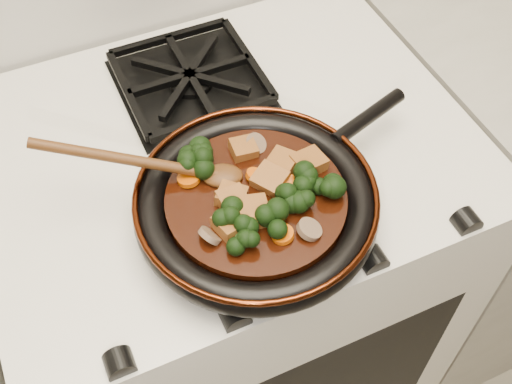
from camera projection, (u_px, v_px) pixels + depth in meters
name	position (u px, v px, depth m)	size (l,w,h in m)	color
stove	(232.00, 286.00, 1.34)	(0.76, 0.60, 0.90)	silver
burner_grate_front	(261.00, 204.00, 0.90)	(0.23, 0.23, 0.03)	black
burner_grate_back	(190.00, 79.00, 1.05)	(0.23, 0.23, 0.03)	black
skillet	(257.00, 203.00, 0.86)	(0.45, 0.33, 0.05)	black
braising_sauce	(256.00, 202.00, 0.86)	(0.24, 0.24, 0.02)	black
tofu_cube_0	(283.00, 163.00, 0.88)	(0.04, 0.04, 0.02)	brown
tofu_cube_1	(309.00, 163.00, 0.87)	(0.04, 0.04, 0.02)	brown
tofu_cube_2	(233.00, 202.00, 0.83)	(0.04, 0.04, 0.02)	brown
tofu_cube_3	(270.00, 180.00, 0.86)	(0.04, 0.04, 0.02)	brown
tofu_cube_4	(230.00, 225.00, 0.81)	(0.04, 0.03, 0.02)	brown
tofu_cube_5	(251.00, 213.00, 0.82)	(0.04, 0.04, 0.02)	brown
tofu_cube_6	(243.00, 149.00, 0.89)	(0.03, 0.03, 0.02)	brown
tofu_cube_7	(231.00, 196.00, 0.84)	(0.03, 0.04, 0.02)	brown
broccoli_floret_0	(294.00, 201.00, 0.83)	(0.06, 0.06, 0.05)	black
broccoli_floret_1	(201.00, 158.00, 0.88)	(0.06, 0.06, 0.05)	black
broccoli_floret_2	(227.00, 221.00, 0.81)	(0.06, 0.06, 0.05)	black
broccoli_floret_3	(323.00, 188.00, 0.85)	(0.06, 0.06, 0.05)	black
broccoli_floret_4	(278.00, 223.00, 0.81)	(0.06, 0.06, 0.05)	black
broccoli_floret_5	(241.00, 237.00, 0.80)	(0.05, 0.05, 0.05)	black
broccoli_floret_6	(198.00, 167.00, 0.87)	(0.06, 0.06, 0.05)	black
broccoli_floret_7	(300.00, 184.00, 0.85)	(0.06, 0.06, 0.06)	black
broccoli_floret_8	(196.00, 157.00, 0.87)	(0.06, 0.06, 0.06)	black
carrot_coin_0	(291.00, 186.00, 0.86)	(0.03, 0.03, 0.01)	#CC5005
carrot_coin_1	(283.00, 234.00, 0.81)	(0.03, 0.03, 0.01)	#CC5005
carrot_coin_2	(189.00, 179.00, 0.86)	(0.03, 0.03, 0.01)	#CC5005
carrot_coin_3	(255.00, 175.00, 0.87)	(0.03, 0.03, 0.01)	#CC5005
mushroom_slice_0	(210.00, 236.00, 0.80)	(0.03, 0.03, 0.01)	brown
mushroom_slice_1	(255.00, 144.00, 0.90)	(0.03, 0.03, 0.01)	brown
mushroom_slice_2	(309.00, 229.00, 0.81)	(0.03, 0.03, 0.01)	brown
wooden_spoon	(168.00, 166.00, 0.85)	(0.16, 0.09, 0.25)	#4D2A10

